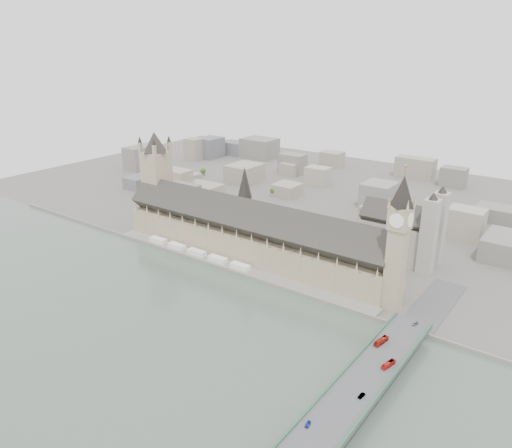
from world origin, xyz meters
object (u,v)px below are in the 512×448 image
Objects in this scene: red_bus_north at (381,341)px; car_approach at (415,324)px; elizabeth_tower at (399,234)px; palace_of_westminster at (250,234)px; westminster_bridge at (367,382)px; red_bus_south at (388,364)px; victoria_tower at (157,176)px; car_blue at (308,424)px; car_silver at (361,396)px; westminster_abbey at (402,233)px.

red_bus_north reaches higher than car_approach.
elizabeth_tower is 61.66m from car_approach.
palace_of_westminster is at bearing 164.49° from red_bus_north.
red_bus_north is at bearing 100.46° from westminster_bridge.
elizabeth_tower is 98.61m from red_bus_south.
elizabeth_tower is at bearing -4.85° from palace_of_westminster.
car_blue is (277.15, -166.38, -44.14)m from victoria_tower.
elizabeth_tower is 156.59m from car_blue.
westminster_bridge is 26.47× the size of red_bus_north.
victoria_tower reaches higher than westminster_bridge.
red_bus_north reaches higher than car_silver.
car_blue is at bearing -79.36° from westminster_abbey.
elizabeth_tower is 96.91m from westminster_abbey.
palace_of_westminster is 126.41m from victoria_tower.
westminster_bridge is at bearing -33.49° from palace_of_westminster.
car_approach is at bearing -64.94° from westminster_abbey.
westminster_bridge is 190.56m from westminster_abbey.
car_blue is at bearing -80.60° from red_bus_north.
westminster_bridge is at bearing 72.21° from car_blue.
red_bus_south is 68.13m from car_blue.
red_bus_south is 52.60m from car_approach.
car_silver reaches higher than car_approach.
car_silver is 85.22m from car_approach.
victoria_tower is (-122.00, 6.30, 32.50)m from palace_of_westminster.
palace_of_westminster is at bearing 123.69° from car_blue.
red_bus_south is at bearing -73.76° from car_approach.
elizabeth_tower is 9.90× the size of red_bus_south.
victoria_tower is 310.06m from red_bus_south.
victoria_tower reaches higher than red_bus_north.
car_blue is 119.74m from car_approach.
red_bus_south is at bearing -69.55° from elizabeth_tower.
red_bus_north is at bearing -73.24° from westminster_abbey.
elizabeth_tower is at bearing 104.11° from westminster_bridge.
car_blue is 36.17m from car_silver.
westminster_bridge is 34.48m from red_bus_north.
westminster_abbey is 128.90m from car_approach.
westminster_abbey reaches higher than red_bus_south.
victoria_tower is 309.91m from westminster_bridge.
westminster_abbey is 13.18× the size of car_approach.
red_bus_south is 2.26× the size of car_blue.
red_bus_north is 34.50m from car_approach.
car_approach is (54.27, -116.07, -14.08)m from westminster_abbey.
car_blue is (17.15, -148.38, -47.02)m from elizabeth_tower.
westminster_abbey is at bearing 16.50° from victoria_tower.
red_bus_south is at bearing -18.92° from victoria_tower.
victoria_tower is at bearing -176.57° from car_approach.
westminster_abbey is at bearing 90.23° from car_blue.
westminster_abbey is at bearing 121.27° from red_bus_south.
westminster_bridge is at bearing -69.66° from red_bus_north.
red_bus_north reaches higher than red_bus_south.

